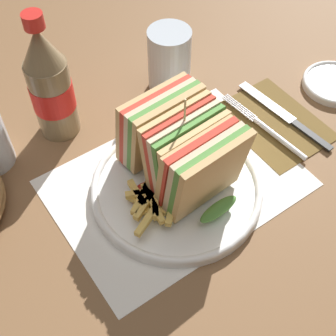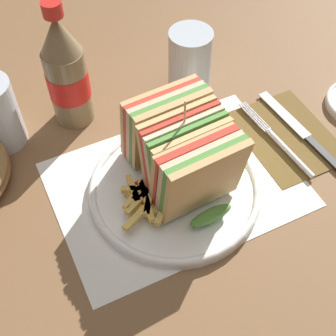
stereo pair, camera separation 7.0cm
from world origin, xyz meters
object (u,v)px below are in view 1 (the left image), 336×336
knife (285,116)px  plate_main (175,188)px  coke_bottle_near (50,85)px  fork (271,132)px  side_saucer (335,83)px  club_sandwich (183,150)px  glass_near (169,65)px

knife → plate_main: bearing=-179.9°
plate_main → coke_bottle_near: coke_bottle_near is taller
fork → knife: bearing=13.7°
knife → coke_bottle_near: size_ratio=0.92×
fork → knife: fork is taller
coke_bottle_near → side_saucer: (0.47, -0.20, -0.09)m
plate_main → knife: (0.25, 0.02, -0.00)m
club_sandwich → fork: (0.18, -0.01, -0.07)m
plate_main → club_sandwich: size_ratio=1.34×
coke_bottle_near → plate_main: bearing=-69.8°
knife → side_saucer: side_saucer is taller
knife → glass_near: glass_near is taller
side_saucer → club_sandwich: bearing=-177.3°
glass_near → side_saucer: size_ratio=1.02×
fork → glass_near: bearing=105.4°
side_saucer → knife: bearing=-176.8°
plate_main → glass_near: (0.13, 0.20, 0.04)m
plate_main → fork: bearing=1.1°
plate_main → glass_near: glass_near is taller
knife → side_saucer: (0.13, 0.01, 0.00)m
knife → glass_near: bearing=118.9°
fork → coke_bottle_near: (-0.29, 0.22, 0.09)m
club_sandwich → glass_near: (0.11, 0.19, -0.03)m
side_saucer → glass_near: bearing=145.3°
club_sandwich → fork: bearing=-1.9°
glass_near → fork: bearing=-70.3°
plate_main → glass_near: size_ratio=2.17×
fork → side_saucer: same height
glass_near → side_saucer: bearing=-34.7°
club_sandwich → knife: bearing=2.4°
side_saucer → coke_bottle_near: bearing=157.1°
plate_main → side_saucer: size_ratio=2.21×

